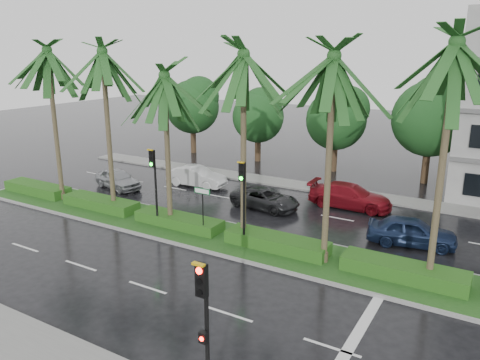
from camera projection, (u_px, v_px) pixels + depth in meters
The scene contains 17 objects.
ground at pixel (214, 246), 23.54m from camera, with size 120.00×120.00×0.00m, color black.
near_sidewalk at pixel (39, 354), 15.07m from camera, with size 40.00×2.40×0.12m, color slate.
far_sidewalk at pixel (307, 187), 33.48m from camera, with size 40.00×2.00×0.12m, color slate.
median at pixel (225, 238), 24.35m from camera, with size 36.00×4.00×0.15m.
hedge at pixel (225, 231), 24.25m from camera, with size 35.20×1.40×0.60m.
lane_markings at pixel (263, 262), 21.70m from camera, with size 34.00×13.06×0.01m.
palm_row at pixel (202, 69), 22.68m from camera, with size 26.30×4.20×10.45m.
signal_near at pixel (205, 330), 12.14m from camera, with size 0.34×0.45×4.36m.
signal_median_left at pixel (154, 176), 24.94m from camera, with size 0.34×0.42×4.36m.
signal_median_right at pixel (243, 192), 22.25m from camera, with size 0.34×0.42×4.36m.
street_sign at pixel (202, 200), 23.86m from camera, with size 0.95×0.09×2.60m.
bg_trees at pixel (336, 115), 36.91m from camera, with size 32.70×5.44×7.86m.
car_silver at pixel (118, 179), 33.12m from camera, with size 4.03×1.62×1.37m, color #929599.
car_white at pixel (197, 176), 33.63m from camera, with size 4.36×1.52×1.44m, color silver.
car_darkgrey at pixel (265, 198), 28.99m from camera, with size 4.43×2.04×1.23m, color #232426.
car_red at pixel (350, 196), 29.06m from camera, with size 5.14×2.09×1.49m, color maroon.
car_blue at pixel (412, 231), 23.43m from camera, with size 4.30×1.73×1.47m, color #162343.
Camera 1 is at (12.20, -18.09, 9.52)m, focal length 35.00 mm.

